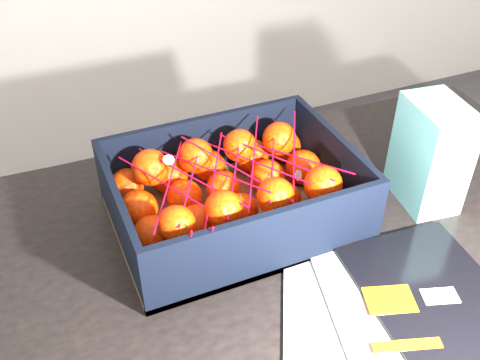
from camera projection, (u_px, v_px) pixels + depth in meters
name	position (u px, v px, depth m)	size (l,w,h in m)	color
table	(313.00, 280.00, 1.04)	(1.24, 0.86, 0.75)	black
magazine_stack	(396.00, 310.00, 0.85)	(0.42, 0.35, 0.02)	#B4B4AF
produce_crate	(233.00, 201.00, 1.01)	(0.42, 0.32, 0.13)	brown
clementine_heap	(233.00, 192.00, 1.00)	(0.40, 0.30, 0.12)	#F73105
mesh_net	(232.00, 172.00, 0.95)	(0.35, 0.28, 0.09)	red
retail_carton	(430.00, 154.00, 1.02)	(0.09, 0.14, 0.20)	white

